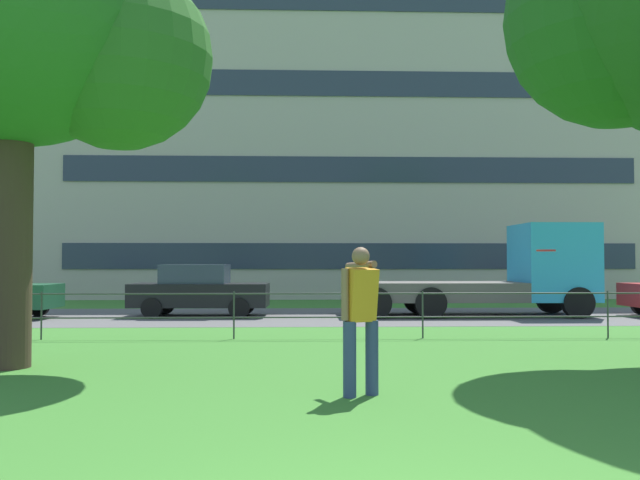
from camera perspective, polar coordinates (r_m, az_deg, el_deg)
The scene contains 8 objects.
street_strip at distance 20.54m, azimuth -0.07°, elevation -6.33°, with size 80.00×6.80×0.01m, color #565454.
park_fence at distance 14.59m, azimuth 0.73°, elevation -5.57°, with size 28.06×0.04×1.00m.
tree_large_lawn at distance 12.23m, azimuth -22.61°, elevation 15.77°, with size 5.42×4.94×7.39m.
person_thrower at distance 8.41m, azimuth 3.35°, elevation -6.23°, with size 0.47×0.88×1.81m.
frisbee at distance 10.43m, azimuth 18.27°, elevation -0.83°, with size 0.36×0.36×0.03m.
car_black_left at distance 20.68m, azimuth -10.01°, elevation -4.13°, with size 4.05×1.91×1.54m.
flatbed_truck_center at distance 21.33m, azimuth 15.08°, elevation -2.84°, with size 7.32×2.47×2.75m.
apartment_building_background at distance 35.27m, azimuth 1.98°, elevation 8.02°, with size 29.45×11.10×15.26m.
Camera 1 is at (-0.70, -3.38, 1.63)m, focal length 38.52 mm.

